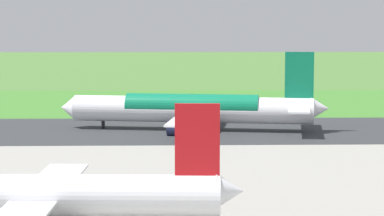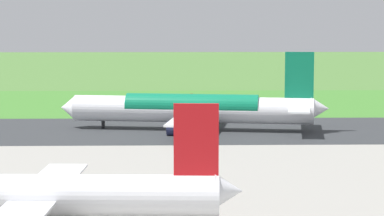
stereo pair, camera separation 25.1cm
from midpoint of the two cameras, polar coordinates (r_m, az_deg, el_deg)
name	(u,v)px [view 2 (the right image)]	position (r m, az deg, el deg)	size (l,w,h in m)	color
ground_plane	(179,130)	(150.43, -0.95, -1.71)	(800.00, 800.00, 0.00)	#477233
runway_asphalt	(179,130)	(150.42, -0.95, -1.69)	(600.00, 37.56, 0.06)	#2D3033
grass_verge_foreground	(177,104)	(197.95, -1.08, 0.28)	(600.00, 80.00, 0.04)	#3C782B
airliner_main	(194,109)	(149.86, 0.19, -0.06)	(54.01, 44.40, 15.88)	white
airliner_parked_mid	(31,194)	(81.07, -12.04, -6.38)	(45.14, 36.90, 13.18)	white
no_stopping_sign	(192,98)	(196.41, 0.02, 0.74)	(0.60, 0.10, 2.98)	slate
traffic_cone_orange	(164,105)	(194.47, -2.08, 0.24)	(0.40, 0.40, 0.55)	orange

